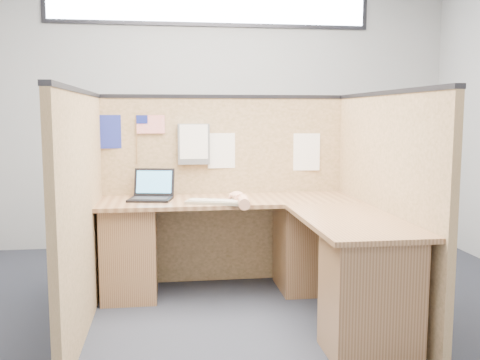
{
  "coord_description": "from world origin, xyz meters",
  "views": [
    {
      "loc": [
        -0.46,
        -3.33,
        1.38
      ],
      "look_at": [
        0.07,
        0.5,
        0.9
      ],
      "focal_mm": 40.0,
      "sensor_mm": 36.0,
      "label": 1
    }
  ],
  "objects": [
    {
      "name": "l_desk",
      "position": [
        0.18,
        0.29,
        0.39
      ],
      "size": [
        1.95,
        1.75,
        0.73
      ],
      "color": "brown",
      "rests_on": "floor"
    },
    {
      "name": "american_flag",
      "position": [
        -0.61,
        0.96,
        1.28
      ],
      "size": [
        0.23,
        0.01,
        0.39
      ],
      "color": "olive",
      "rests_on": "cubicle_partitions"
    },
    {
      "name": "paper_left",
      "position": [
        -0.02,
        0.97,
        1.08
      ],
      "size": [
        0.22,
        0.02,
        0.28
      ],
      "primitive_type": "cube",
      "rotation": [
        0.0,
        0.0,
        0.05
      ],
      "color": "white",
      "rests_on": "cubicle_partitions"
    },
    {
      "name": "keyboard",
      "position": [
        -0.12,
        0.48,
        0.74
      ],
      "size": [
        0.44,
        0.27,
        0.03
      ],
      "rotation": [
        0.0,
        0.0,
        -0.33
      ],
      "color": "gray",
      "rests_on": "l_desk"
    },
    {
      "name": "blue_poster",
      "position": [
        -0.88,
        0.97,
        1.24
      ],
      "size": [
        0.2,
        0.03,
        0.26
      ],
      "primitive_type": "cube",
      "rotation": [
        0.0,
        0.0,
        0.12
      ],
      "color": "navy",
      "rests_on": "cubicle_partitions"
    },
    {
      "name": "laptop",
      "position": [
        -0.59,
        0.75,
        0.79
      ],
      "size": [
        0.35,
        0.35,
        0.23
      ],
      "rotation": [
        0.0,
        0.0,
        -0.2
      ],
      "color": "black",
      "rests_on": "l_desk"
    },
    {
      "name": "floor",
      "position": [
        0.0,
        0.0,
        0.0
      ],
      "size": [
        5.0,
        5.0,
        0.0
      ],
      "primitive_type": "plane",
      "color": "#21242F",
      "rests_on": "ground"
    },
    {
      "name": "wall_front",
      "position": [
        0.0,
        -2.25,
        1.4
      ],
      "size": [
        5.0,
        0.0,
        5.0
      ],
      "primitive_type": "plane",
      "rotation": [
        -1.57,
        0.0,
        0.0
      ],
      "color": "#A1A4A6",
      "rests_on": "floor"
    },
    {
      "name": "file_holder",
      "position": [
        -0.25,
        0.94,
        1.14
      ],
      "size": [
        0.25,
        0.05,
        0.32
      ],
      "color": "slate",
      "rests_on": "cubicle_partitions"
    },
    {
      "name": "clerestory_window",
      "position": [
        0.0,
        2.23,
        2.45
      ],
      "size": [
        3.3,
        0.04,
        0.38
      ],
      "color": "#232328",
      "rests_on": "wall_back"
    },
    {
      "name": "hand_forearm",
      "position": [
        0.06,
        0.37,
        0.77
      ],
      "size": [
        0.12,
        0.43,
        0.09
      ],
      "color": "tan",
      "rests_on": "l_desk"
    },
    {
      "name": "wall_back",
      "position": [
        0.0,
        2.25,
        1.4
      ],
      "size": [
        5.0,
        0.0,
        5.0
      ],
      "primitive_type": "plane",
      "rotation": [
        1.57,
        0.0,
        0.0
      ],
      "color": "#A1A4A6",
      "rests_on": "floor"
    },
    {
      "name": "cubicle_partitions",
      "position": [
        0.0,
        0.43,
        0.77
      ],
      "size": [
        2.06,
        1.83,
        1.53
      ],
      "color": "brown",
      "rests_on": "floor"
    },
    {
      "name": "paper_right",
      "position": [
        0.68,
        0.97,
        1.06
      ],
      "size": [
        0.24,
        0.02,
        0.31
      ],
      "primitive_type": "cube",
      "rotation": [
        0.0,
        0.0,
        -0.08
      ],
      "color": "white",
      "rests_on": "cubicle_partitions"
    },
    {
      "name": "mouse",
      "position": [
        0.05,
        0.52,
        0.75
      ],
      "size": [
        0.14,
        0.11,
        0.05
      ],
      "primitive_type": "ellipsoid",
      "rotation": [
        0.0,
        0.0,
        -0.31
      ],
      "color": "silver",
      "rests_on": "l_desk"
    }
  ]
}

